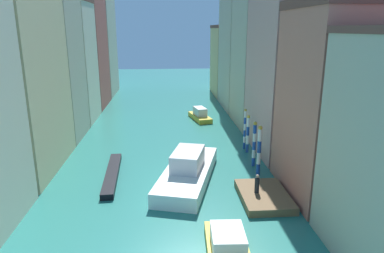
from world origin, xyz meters
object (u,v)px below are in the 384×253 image
object	(u,v)px
mooring_pole_2	(248,133)
motorboat_1	(228,246)
vaporetto_white	(188,171)
waterfront_dock	(264,196)
gondola_black	(112,174)
person_on_dock	(257,184)
mooring_pole_3	(245,129)
mooring_pole_0	(259,150)
mooring_pole_1	(254,143)
motorboat_0	(200,115)

from	to	relation	value
mooring_pole_2	motorboat_1	xyz separation A→B (m)	(-5.17, -17.40, -1.52)
vaporetto_white	motorboat_1	bearing A→B (deg)	-81.17
waterfront_dock	gondola_black	size ratio (longest dim) A/B	0.58
mooring_pole_2	gondola_black	size ratio (longest dim) A/B	0.44
person_on_dock	mooring_pole_3	world-z (taller)	mooring_pole_3
mooring_pole_0	mooring_pole_2	world-z (taller)	mooring_pole_0
person_on_dock	gondola_black	xyz separation A→B (m)	(-11.86, 5.19, -1.01)
waterfront_dock	mooring_pole_1	distance (m)	7.29
person_on_dock	motorboat_1	size ratio (longest dim) A/B	0.27
waterfront_dock	gondola_black	distance (m)	13.51
mooring_pole_3	vaporetto_white	xyz separation A→B (m)	(-6.76, -7.94, -1.38)
mooring_pole_1	gondola_black	distance (m)	13.55
mooring_pole_3	gondola_black	xyz separation A→B (m)	(-13.50, -6.66, -2.04)
mooring_pole_1	waterfront_dock	bearing A→B (deg)	-97.22
waterfront_dock	motorboat_1	size ratio (longest dim) A/B	0.98
mooring_pole_3	motorboat_0	world-z (taller)	mooring_pole_3
mooring_pole_2	motorboat_1	bearing A→B (deg)	-106.55
mooring_pole_1	motorboat_1	world-z (taller)	mooring_pole_1
motorboat_0	mooring_pole_1	bearing A→B (deg)	-79.30
mooring_pole_3	vaporetto_white	distance (m)	10.52
vaporetto_white	motorboat_1	world-z (taller)	vaporetto_white
waterfront_dock	mooring_pole_2	world-z (taller)	mooring_pole_2
motorboat_0	mooring_pole_2	bearing A→B (deg)	-75.55
mooring_pole_1	mooring_pole_3	world-z (taller)	mooring_pole_3
person_on_dock	mooring_pole_2	size ratio (longest dim) A/B	0.36
mooring_pole_3	waterfront_dock	bearing A→B (deg)	-95.16
mooring_pole_2	waterfront_dock	bearing A→B (deg)	-96.07
gondola_black	person_on_dock	bearing A→B (deg)	-23.65
motorboat_1	mooring_pole_0	bearing A→B (deg)	67.13
waterfront_dock	mooring_pole_3	distance (m)	12.19
gondola_black	motorboat_0	bearing A→B (deg)	63.51
vaporetto_white	motorboat_1	xyz separation A→B (m)	(1.65, -10.65, -0.32)
person_on_dock	mooring_pole_0	xyz separation A→B (m)	(1.31, 4.58, 1.12)
person_on_dock	vaporetto_white	world-z (taller)	vaporetto_white
gondola_black	motorboat_0	size ratio (longest dim) A/B	1.56
vaporetto_white	person_on_dock	bearing A→B (deg)	-37.40
person_on_dock	mooring_pole_3	xyz separation A→B (m)	(1.64, 11.85, 1.03)
mooring_pole_1	vaporetto_white	world-z (taller)	mooring_pole_1
vaporetto_white	gondola_black	xyz separation A→B (m)	(-6.74, 1.28, -0.66)
mooring_pole_3	gondola_black	world-z (taller)	mooring_pole_3
waterfront_dock	gondola_black	world-z (taller)	waterfront_dock
vaporetto_white	mooring_pole_3	bearing A→B (deg)	49.61
mooring_pole_2	mooring_pole_1	bearing A→B (deg)	-93.97
waterfront_dock	person_on_dock	size ratio (longest dim) A/B	3.61
mooring_pole_2	mooring_pole_3	distance (m)	1.21
waterfront_dock	motorboat_0	xyz separation A→B (m)	(-2.55, 25.11, 0.38)
mooring_pole_2	gondola_black	world-z (taller)	mooring_pole_2
person_on_dock	motorboat_0	xyz separation A→B (m)	(-1.99, 25.00, -0.60)
waterfront_dock	motorboat_0	world-z (taller)	motorboat_0
person_on_dock	motorboat_1	world-z (taller)	person_on_dock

